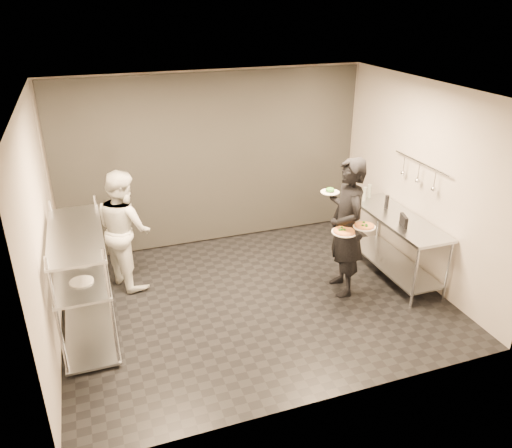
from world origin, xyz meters
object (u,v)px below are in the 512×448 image
object	(u,v)px
prep_counter	(396,235)
bottle_clear	(369,191)
chef	(124,229)
pizza_plate_near	(344,231)
pizza_plate_far	(364,226)
salad_plate	(330,191)
pass_rack	(82,278)
waiter	(346,228)
bottle_green	(364,194)
bottle_dark	(387,202)
pos_monitor	(404,221)

from	to	relation	value
prep_counter	bottle_clear	bearing A→B (deg)	90.45
chef	pizza_plate_near	distance (m)	3.02
prep_counter	pizza_plate_far	world-z (taller)	pizza_plate_far
pizza_plate_far	bottle_clear	bearing A→B (deg)	56.28
bottle_clear	salad_plate	bearing A→B (deg)	-148.60
pizza_plate_near	prep_counter	bearing A→B (deg)	18.68
prep_counter	salad_plate	world-z (taller)	salad_plate
chef	salad_plate	size ratio (longest dim) A/B	6.60
pass_rack	prep_counter	world-z (taller)	pass_rack
pizza_plate_far	bottle_clear	xyz separation A→B (m)	(0.79, 1.18, -0.05)
pizza_plate_near	waiter	bearing A→B (deg)	54.37
pass_rack	chef	world-z (taller)	chef
salad_plate	bottle_green	size ratio (longest dim) A/B	1.21
bottle_dark	chef	bearing A→B (deg)	169.13
pass_rack	pizza_plate_near	xyz separation A→B (m)	(3.26, -0.36, 0.26)
prep_counter	pos_monitor	world-z (taller)	pos_monitor
waiter	bottle_dark	size ratio (longest dim) A/B	9.60
pass_rack	pos_monitor	xyz separation A→B (m)	(4.21, -0.29, 0.23)
prep_counter	salad_plate	size ratio (longest dim) A/B	7.00
prep_counter	bottle_dark	distance (m)	0.52
bottle_green	bottle_clear	bearing A→B (deg)	30.11
waiter	pos_monitor	size ratio (longest dim) A/B	8.65
prep_counter	bottle_green	xyz separation A→B (m)	(-0.14, 0.72, 0.40)
salad_plate	prep_counter	bearing A→B (deg)	-9.69
pass_rack	waiter	xyz separation A→B (m)	(3.40, -0.16, 0.20)
waiter	bottle_dark	distance (m)	1.07
bottle_clear	prep_counter	bearing A→B (deg)	-89.55
prep_counter	bottle_green	bearing A→B (deg)	100.68
pass_rack	pos_monitor	distance (m)	4.23
pass_rack	waiter	size ratio (longest dim) A/B	0.83
waiter	pizza_plate_far	size ratio (longest dim) A/B	6.58
pass_rack	salad_plate	world-z (taller)	pass_rack
prep_counter	chef	distance (m)	3.88
bottle_green	pizza_plate_near	bearing A→B (deg)	-130.71
waiter	chef	distance (m)	3.06
pos_monitor	bottle_green	bearing A→B (deg)	107.51
pass_rack	pizza_plate_near	size ratio (longest dim) A/B	4.81
waiter	salad_plate	size ratio (longest dim) A/B	7.52
pos_monitor	pizza_plate_near	bearing A→B (deg)	-158.95
pizza_plate_far	bottle_green	size ratio (longest dim) A/B	1.38
pizza_plate_far	pass_rack	bearing A→B (deg)	173.84
pizza_plate_far	pos_monitor	world-z (taller)	pizza_plate_far
prep_counter	waiter	bearing A→B (deg)	-169.99
chef	pos_monitor	xyz separation A→B (m)	(3.61, -1.34, 0.15)
pos_monitor	prep_counter	bearing A→B (deg)	83.93
chef	pos_monitor	distance (m)	3.85
pass_rack	pizza_plate_near	bearing A→B (deg)	-6.30
pass_rack	waiter	bearing A→B (deg)	-2.72
pizza_plate_near	bottle_green	xyz separation A→B (m)	(0.94, 1.09, -0.00)
chef	salad_plate	bearing A→B (deg)	-131.03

